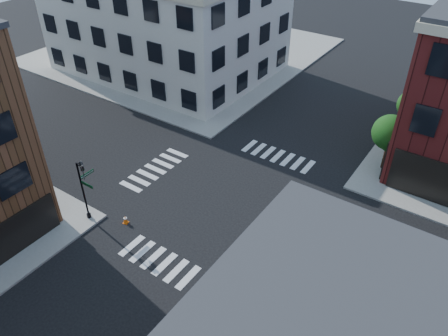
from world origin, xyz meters
TOP-DOWN VIEW (x-y plane):
  - ground at (0.00, 0.00)m, footprint 120.00×120.00m
  - sidewalk_nw at (-21.00, 21.00)m, footprint 30.00×30.00m
  - building_nw at (-19.00, 16.00)m, footprint 22.00×16.00m
  - tree_near at (7.56, 9.98)m, footprint 2.69×2.69m
  - tree_far at (7.56, 15.98)m, footprint 2.43×2.43m
  - signal_pole at (-6.72, -6.68)m, footprint 1.29×1.24m
  - box_truck at (13.91, -1.73)m, footprint 8.21×3.47m
  - traffic_cone at (-4.51, -5.70)m, footprint 0.40×0.40m

SIDE VIEW (x-z plane):
  - ground at x=0.00m, z-range 0.00..0.00m
  - sidewalk_nw at x=-21.00m, z-range 0.00..0.15m
  - traffic_cone at x=-4.51m, z-range -0.01..0.61m
  - box_truck at x=13.91m, z-range 0.07..3.70m
  - signal_pole at x=-6.72m, z-range 0.56..5.16m
  - tree_far at x=7.56m, z-range 0.84..4.91m
  - tree_near at x=7.56m, z-range 0.91..5.41m
  - building_nw at x=-19.00m, z-range 0.00..11.00m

